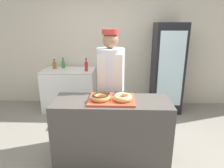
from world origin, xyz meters
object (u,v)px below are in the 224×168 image
(brownie_back_left, at_px, (107,93))
(bottle_amber, at_px, (55,65))
(donut_light_glaze, at_px, (123,97))
(bottle_red, at_px, (86,66))
(serving_tray, at_px, (112,99))
(donut_chocolate_glaze, at_px, (101,97))
(chest_freezer, at_px, (70,89))
(bottle_green, at_px, (63,64))
(beverage_fridge, at_px, (167,68))
(baker_person, at_px, (110,86))
(brownie_back_right, at_px, (117,93))

(brownie_back_left, height_order, bottle_amber, bottle_amber)
(donut_light_glaze, distance_m, bottle_red, 1.81)
(serving_tray, bearing_deg, bottle_red, 109.40)
(donut_chocolate_glaze, bearing_deg, bottle_amber, 121.52)
(chest_freezer, distance_m, bottle_amber, 0.60)
(donut_light_glaze, xyz_separation_m, bottle_green, (-1.24, 1.92, -0.00))
(donut_light_glaze, relative_size, beverage_fridge, 0.13)
(baker_person, distance_m, bottle_green, 1.70)
(beverage_fridge, xyz_separation_m, bottle_red, (-1.64, -0.12, 0.06))
(serving_tray, relative_size, beverage_fridge, 0.31)
(beverage_fridge, relative_size, bottle_green, 8.32)
(beverage_fridge, xyz_separation_m, bottle_green, (-2.18, 0.14, 0.04))
(donut_chocolate_glaze, bearing_deg, brownie_back_right, 44.38)
(baker_person, bearing_deg, serving_tray, -86.01)
(bottle_green, distance_m, bottle_red, 0.60)
(beverage_fridge, bearing_deg, donut_light_glaze, -117.81)
(bottle_green, height_order, bottle_red, bottle_red)
(donut_light_glaze, xyz_separation_m, bottle_red, (-0.70, 1.66, 0.02))
(brownie_back_right, bearing_deg, brownie_back_left, 180.00)
(bottle_green, height_order, bottle_amber, bottle_green)
(bottle_green, bearing_deg, brownie_back_right, -55.82)
(beverage_fridge, distance_m, bottle_green, 2.18)
(brownie_back_right, height_order, bottle_green, bottle_green)
(chest_freezer, distance_m, bottle_green, 0.55)
(baker_person, height_order, beverage_fridge, beverage_fridge)
(beverage_fridge, height_order, bottle_green, beverage_fridge)
(serving_tray, distance_m, chest_freezer, 2.04)
(beverage_fridge, bearing_deg, serving_tray, -121.70)
(serving_tray, bearing_deg, donut_light_glaze, -19.33)
(bottle_red, bearing_deg, donut_light_glaze, -67.13)
(donut_chocolate_glaze, distance_m, bottle_green, 2.16)
(chest_freezer, xyz_separation_m, bottle_red, (0.39, -0.12, 0.53))
(baker_person, relative_size, bottle_green, 7.91)
(beverage_fridge, bearing_deg, chest_freezer, 179.81)
(brownie_back_left, relative_size, bottle_red, 0.28)
(serving_tray, distance_m, donut_light_glaze, 0.15)
(chest_freezer, xyz_separation_m, bottle_amber, (-0.32, 0.09, 0.50))
(baker_person, height_order, chest_freezer, baker_person)
(serving_tray, height_order, brownie_back_left, brownie_back_left)
(bottle_red, bearing_deg, bottle_green, 154.09)
(bottle_red, bearing_deg, brownie_back_left, -71.11)
(donut_light_glaze, height_order, brownie_back_right, donut_light_glaze)
(chest_freezer, bearing_deg, baker_person, -52.06)
(bottle_green, bearing_deg, serving_tray, -59.46)
(baker_person, bearing_deg, bottle_amber, 134.31)
(bottle_amber, bearing_deg, serving_tray, -54.96)
(beverage_fridge, height_order, bottle_amber, beverage_fridge)
(donut_chocolate_glaze, relative_size, chest_freezer, 0.22)
(brownie_back_right, distance_m, bottle_green, 2.09)
(brownie_back_left, distance_m, bottle_green, 2.02)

